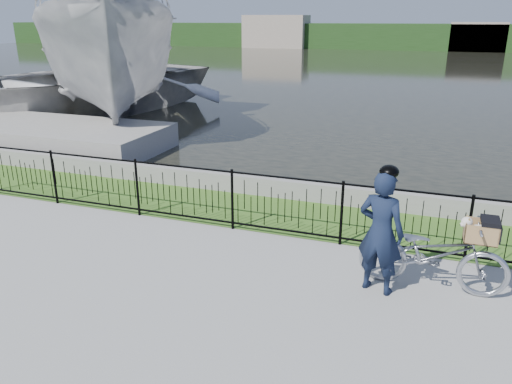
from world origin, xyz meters
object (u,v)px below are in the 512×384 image
at_px(dock, 12,132).
at_px(boat_near, 113,58).
at_px(cyclist, 381,231).
at_px(bicycle_rig, 434,253).
at_px(boat_far, 78,83).

xyz_separation_m(dock, boat_near, (1.27, 3.79, 1.98)).
xyz_separation_m(cyclist, boat_near, (-10.51, 9.02, 1.41)).
height_order(bicycle_rig, boat_near, boat_near).
bearing_deg(cyclist, boat_near, 139.35).
xyz_separation_m(boat_near, boat_far, (-2.64, 1.26, -1.10)).
xyz_separation_m(bicycle_rig, boat_far, (-13.88, 9.96, 0.68)).
bearing_deg(boat_near, boat_far, 154.49).
bearing_deg(cyclist, boat_far, 141.97).
relative_size(bicycle_rig, boat_near, 0.17).
distance_m(bicycle_rig, cyclist, 0.88).
distance_m(cyclist, boat_near, 13.92).
distance_m(dock, boat_near, 4.46).
height_order(dock, boat_near, boat_near).
bearing_deg(boat_far, cyclist, -38.03).
height_order(cyclist, boat_far, boat_far).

